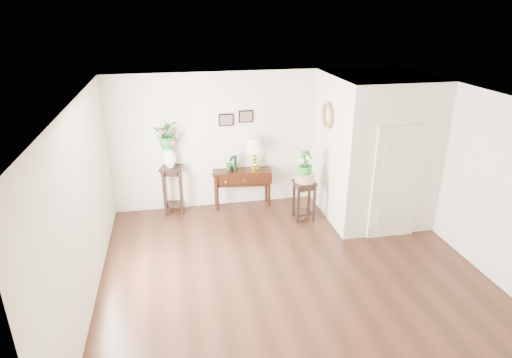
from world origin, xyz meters
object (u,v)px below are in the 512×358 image
object	(u,v)px
console_table	(242,188)
plant_stand_b	(304,200)
table_lamp	(255,153)
plant_stand_a	(172,189)

from	to	relation	value
console_table	plant_stand_b	xyz separation A→B (m)	(1.10, -0.82, -0.00)
table_lamp	plant_stand_a	distance (m)	1.84
table_lamp	plant_stand_b	xyz separation A→B (m)	(0.83, -0.82, -0.76)
table_lamp	plant_stand_b	size ratio (longest dim) A/B	0.83
console_table	table_lamp	bearing A→B (deg)	7.47
plant_stand_b	console_table	bearing A→B (deg)	143.10
console_table	plant_stand_a	bearing A→B (deg)	-172.53
table_lamp	plant_stand_a	world-z (taller)	table_lamp
table_lamp	plant_stand_a	bearing A→B (deg)	180.00
table_lamp	console_table	bearing A→B (deg)	180.00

